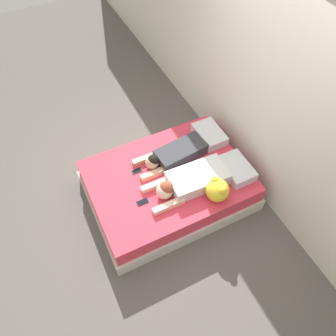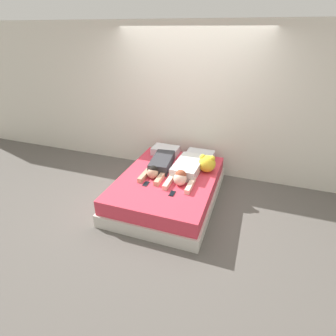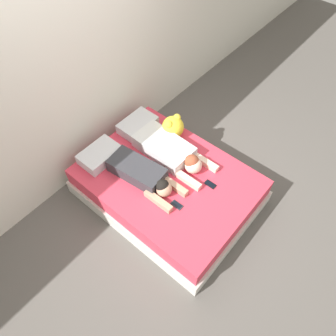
{
  "view_description": "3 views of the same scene",
  "coord_description": "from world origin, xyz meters",
  "px_view_note": "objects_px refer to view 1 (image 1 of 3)",
  "views": [
    {
      "loc": [
        2.15,
        -1.06,
        3.67
      ],
      "look_at": [
        0.0,
        0.0,
        0.58
      ],
      "focal_mm": 35.0,
      "sensor_mm": 36.0,
      "label": 1
    },
    {
      "loc": [
        1.17,
        -3.33,
        2.46
      ],
      "look_at": [
        0.0,
        0.0,
        0.58
      ],
      "focal_mm": 28.0,
      "sensor_mm": 36.0,
      "label": 2
    },
    {
      "loc": [
        -1.66,
        -1.41,
        3.44
      ],
      "look_at": [
        0.0,
        0.0,
        0.58
      ],
      "focal_mm": 35.0,
      "sensor_mm": 36.0,
      "label": 3
    }
  ],
  "objects_px": {
    "bed": "(168,186)",
    "cell_phone_left": "(137,171)",
    "cell_phone_right": "(142,202)",
    "pillow_head_right": "(236,169)",
    "plush_toy": "(217,190)",
    "pillow_head_left": "(209,135)",
    "person_left": "(173,155)",
    "person_right": "(189,181)"
  },
  "relations": [
    {
      "from": "bed",
      "to": "cell_phone_left",
      "type": "bearing_deg",
      "value": -125.95
    },
    {
      "from": "bed",
      "to": "cell_phone_right",
      "type": "distance_m",
      "value": 0.54
    },
    {
      "from": "cell_phone_left",
      "to": "cell_phone_right",
      "type": "distance_m",
      "value": 0.46
    },
    {
      "from": "bed",
      "to": "pillow_head_right",
      "type": "bearing_deg",
      "value": 67.44
    },
    {
      "from": "plush_toy",
      "to": "cell_phone_left",
      "type": "bearing_deg",
      "value": -137.77
    },
    {
      "from": "pillow_head_right",
      "to": "plush_toy",
      "type": "xyz_separation_m",
      "value": [
        0.21,
        -0.4,
        0.08
      ]
    },
    {
      "from": "bed",
      "to": "plush_toy",
      "type": "bearing_deg",
      "value": 34.99
    },
    {
      "from": "pillow_head_left",
      "to": "plush_toy",
      "type": "bearing_deg",
      "value": -25.46
    },
    {
      "from": "person_left",
      "to": "person_right",
      "type": "xyz_separation_m",
      "value": [
        0.45,
        -0.01,
        0.01
      ]
    },
    {
      "from": "pillow_head_right",
      "to": "cell_phone_right",
      "type": "height_order",
      "value": "pillow_head_right"
    },
    {
      "from": "person_left",
      "to": "person_right",
      "type": "height_order",
      "value": "person_right"
    },
    {
      "from": "cell_phone_left",
      "to": "plush_toy",
      "type": "distance_m",
      "value": 1.04
    },
    {
      "from": "plush_toy",
      "to": "person_left",
      "type": "bearing_deg",
      "value": -165.17
    },
    {
      "from": "person_left",
      "to": "cell_phone_right",
      "type": "height_order",
      "value": "person_left"
    },
    {
      "from": "pillow_head_left",
      "to": "cell_phone_right",
      "type": "distance_m",
      "value": 1.32
    },
    {
      "from": "pillow_head_left",
      "to": "pillow_head_right",
      "type": "distance_m",
      "value": 0.64
    },
    {
      "from": "person_left",
      "to": "cell_phone_left",
      "type": "bearing_deg",
      "value": -93.01
    },
    {
      "from": "bed",
      "to": "pillow_head_right",
      "type": "xyz_separation_m",
      "value": [
        0.32,
        0.77,
        0.28
      ]
    },
    {
      "from": "person_left",
      "to": "pillow_head_left",
      "type": "bearing_deg",
      "value": 100.86
    },
    {
      "from": "cell_phone_left",
      "to": "plush_toy",
      "type": "bearing_deg",
      "value": 42.23
    },
    {
      "from": "person_right",
      "to": "cell_phone_left",
      "type": "distance_m",
      "value": 0.68
    },
    {
      "from": "person_right",
      "to": "person_left",
      "type": "bearing_deg",
      "value": 178.16
    },
    {
      "from": "cell_phone_right",
      "to": "plush_toy",
      "type": "distance_m",
      "value": 0.87
    },
    {
      "from": "bed",
      "to": "plush_toy",
      "type": "distance_m",
      "value": 0.74
    },
    {
      "from": "person_left",
      "to": "cell_phone_left",
      "type": "xyz_separation_m",
      "value": [
        -0.03,
        -0.5,
        -0.08
      ]
    },
    {
      "from": "pillow_head_left",
      "to": "person_left",
      "type": "bearing_deg",
      "value": -79.14
    },
    {
      "from": "person_left",
      "to": "plush_toy",
      "type": "distance_m",
      "value": 0.76
    },
    {
      "from": "cell_phone_left",
      "to": "cell_phone_right",
      "type": "bearing_deg",
      "value": -14.46
    },
    {
      "from": "person_left",
      "to": "person_right",
      "type": "relative_size",
      "value": 0.93
    },
    {
      "from": "person_left",
      "to": "cell_phone_right",
      "type": "distance_m",
      "value": 0.75
    },
    {
      "from": "pillow_head_left",
      "to": "cell_phone_left",
      "type": "xyz_separation_m",
      "value": [
        0.09,
        -1.09,
        -0.06
      ]
    },
    {
      "from": "person_left",
      "to": "bed",
      "type": "bearing_deg",
      "value": -40.28
    },
    {
      "from": "pillow_head_right",
      "to": "bed",
      "type": "bearing_deg",
      "value": -112.56
    },
    {
      "from": "cell_phone_left",
      "to": "plush_toy",
      "type": "xyz_separation_m",
      "value": [
        0.76,
        0.69,
        0.14
      ]
    },
    {
      "from": "pillow_head_left",
      "to": "plush_toy",
      "type": "distance_m",
      "value": 0.94
    },
    {
      "from": "plush_toy",
      "to": "person_right",
      "type": "bearing_deg",
      "value": -143.44
    },
    {
      "from": "pillow_head_right",
      "to": "cell_phone_left",
      "type": "height_order",
      "value": "pillow_head_right"
    },
    {
      "from": "pillow_head_right",
      "to": "cell_phone_left",
      "type": "distance_m",
      "value": 1.23
    },
    {
      "from": "person_right",
      "to": "cell_phone_right",
      "type": "bearing_deg",
      "value": -92.94
    },
    {
      "from": "bed",
      "to": "plush_toy",
      "type": "relative_size",
      "value": 6.92
    },
    {
      "from": "person_right",
      "to": "cell_phone_left",
      "type": "xyz_separation_m",
      "value": [
        -0.48,
        -0.48,
        -0.08
      ]
    },
    {
      "from": "pillow_head_left",
      "to": "plush_toy",
      "type": "relative_size",
      "value": 1.63
    }
  ]
}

